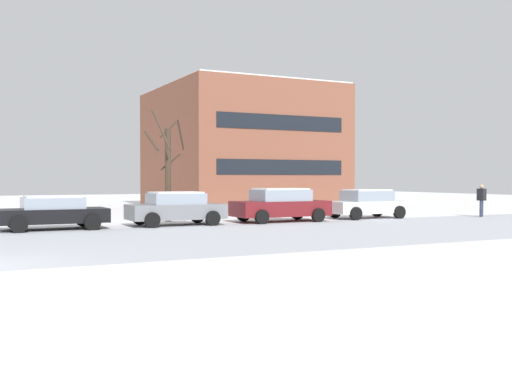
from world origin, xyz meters
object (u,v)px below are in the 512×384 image
(parked_car_maroon, at_px, (280,205))
(pedestrian_crossing, at_px, (481,198))
(parked_car_black, at_px, (53,212))
(parked_car_gray, at_px, (176,208))
(parked_car_white, at_px, (367,204))

(parked_car_maroon, height_order, pedestrian_crossing, pedestrian_crossing)
(parked_car_black, height_order, parked_car_gray, parked_car_gray)
(parked_car_gray, relative_size, parked_car_maroon, 0.91)
(parked_car_black, bearing_deg, parked_car_white, -0.61)
(parked_car_gray, bearing_deg, pedestrian_crossing, -6.44)
(parked_car_maroon, relative_size, parked_car_white, 1.10)
(parked_car_black, distance_m, pedestrian_crossing, 21.26)
(parked_car_maroon, xyz_separation_m, pedestrian_crossing, (11.09, -1.66, 0.20))
(parked_car_black, relative_size, parked_car_gray, 1.01)
(parked_car_gray, bearing_deg, parked_car_white, -0.27)
(parked_car_black, xyz_separation_m, parked_car_gray, (5.04, -0.11, 0.05))
(parked_car_white, height_order, pedestrian_crossing, pedestrian_crossing)
(parked_car_gray, bearing_deg, parked_car_maroon, -1.82)
(pedestrian_crossing, bearing_deg, parked_car_maroon, 171.48)
(parked_car_black, height_order, parked_car_maroon, parked_car_maroon)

